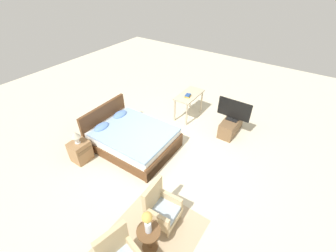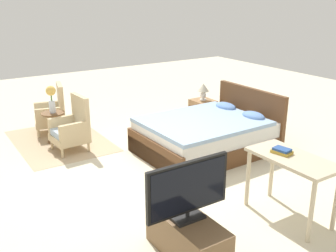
{
  "view_description": "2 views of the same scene",
  "coord_description": "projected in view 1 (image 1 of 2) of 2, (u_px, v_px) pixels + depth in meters",
  "views": [
    {
      "loc": [
        -3.29,
        -2.16,
        4.08
      ],
      "look_at": [
        0.35,
        0.34,
        0.77
      ],
      "focal_mm": 24.0,
      "sensor_mm": 36.0,
      "label": 1
    },
    {
      "loc": [
        4.7,
        -2.72,
        2.54
      ],
      "look_at": [
        0.26,
        0.16,
        0.74
      ],
      "focal_mm": 42.0,
      "sensor_mm": 36.0,
      "label": 2
    }
  ],
  "objects": [
    {
      "name": "book_stack",
      "position": [
        188.0,
        96.0,
        6.66
      ],
      "size": [
        0.25,
        0.19,
        0.06
      ],
      "color": "#B79333",
      "rests_on": "vanity_desk"
    },
    {
      "name": "nightstand",
      "position": [
        80.0,
        151.0,
        5.52
      ],
      "size": [
        0.44,
        0.41,
        0.54
      ],
      "color": "#997047",
      "rests_on": "ground_plane"
    },
    {
      "name": "side_table",
      "position": [
        149.0,
        237.0,
        3.74
      ],
      "size": [
        0.4,
        0.4,
        0.55
      ],
      "color": "brown",
      "rests_on": "ground_plane"
    },
    {
      "name": "armchair_by_window_right",
      "position": [
        161.0,
        208.0,
        4.14
      ],
      "size": [
        0.57,
        0.57,
        0.92
      ],
      "color": "#CCB284",
      "rests_on": "floor_rug"
    },
    {
      "name": "bed",
      "position": [
        132.0,
        138.0,
        5.88
      ],
      "size": [
        1.59,
        2.12,
        0.96
      ],
      "color": "brown",
      "rests_on": "ground_plane"
    },
    {
      "name": "ground_plane",
      "position": [
        171.0,
        162.0,
        5.59
      ],
      "size": [
        16.0,
        16.0,
        0.0
      ],
      "primitive_type": "plane",
      "color": "beige"
    },
    {
      "name": "vanity_desk",
      "position": [
        189.0,
        98.0,
        6.86
      ],
      "size": [
        1.04,
        0.52,
        0.77
      ],
      "color": "beige",
      "rests_on": "ground_plane"
    },
    {
      "name": "flower_vase",
      "position": [
        147.0,
        221.0,
        3.45
      ],
      "size": [
        0.17,
        0.17,
        0.48
      ],
      "color": "silver",
      "rests_on": "side_table"
    },
    {
      "name": "floor_rug",
      "position": [
        146.0,
        244.0,
        3.99
      ],
      "size": [
        2.1,
        1.5,
        0.01
      ],
      "color": "tan",
      "rests_on": "ground_plane"
    },
    {
      "name": "table_lamp",
      "position": [
        76.0,
        136.0,
        5.23
      ],
      "size": [
        0.22,
        0.22,
        0.33
      ],
      "color": "silver",
      "rests_on": "nightstand"
    },
    {
      "name": "tv_stand",
      "position": [
        231.0,
        126.0,
        6.44
      ],
      "size": [
        0.96,
        0.4,
        0.44
      ],
      "color": "brown",
      "rests_on": "ground_plane"
    },
    {
      "name": "tv_flatscreen",
      "position": [
        234.0,
        110.0,
        6.12
      ],
      "size": [
        0.2,
        0.91,
        0.61
      ],
      "color": "black",
      "rests_on": "tv_stand"
    }
  ]
}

